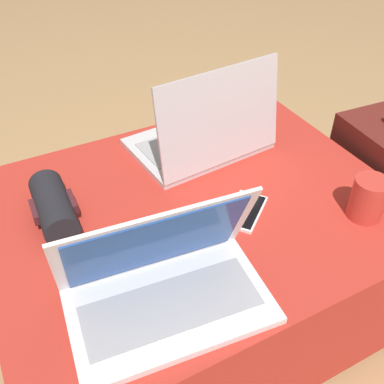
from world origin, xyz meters
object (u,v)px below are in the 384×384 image
object	(u,v)px
laptop_near	(165,284)
wrist_brace	(54,207)
backpack	(377,193)
coffee_mug	(369,198)
cell_phone	(245,211)
laptop_far	(204,135)

from	to	relation	value
laptop_near	wrist_brace	distance (m)	0.35
backpack	coffee_mug	size ratio (longest dim) A/B	4.32
cell_phone	coffee_mug	size ratio (longest dim) A/B	1.24
cell_phone	coffee_mug	bearing A→B (deg)	22.21
laptop_far	cell_phone	size ratio (longest dim) A/B	2.58
laptop_near	laptop_far	xyz separation A→B (m)	(0.31, 0.41, 0.01)
laptop_near	laptop_far	distance (m)	0.52
cell_phone	coffee_mug	xyz separation A→B (m)	(0.25, -0.14, 0.05)
laptop_far	coffee_mug	distance (m)	0.46
cell_phone	coffee_mug	world-z (taller)	coffee_mug
cell_phone	laptop_far	bearing A→B (deg)	133.68
cell_phone	laptop_near	bearing A→B (deg)	-101.46
laptop_near	cell_phone	distance (m)	0.31
laptop_near	laptop_far	size ratio (longest dim) A/B	1.04
wrist_brace	coffee_mug	xyz separation A→B (m)	(0.65, -0.32, 0.01)
laptop_near	laptop_far	world-z (taller)	laptop_far
backpack	laptop_far	bearing A→B (deg)	70.38
laptop_far	backpack	size ratio (longest dim) A/B	0.74
backpack	cell_phone	bearing A→B (deg)	99.12
laptop_far	cell_phone	bearing A→B (deg)	77.28
laptop_near	backpack	bearing A→B (deg)	18.76
backpack	coffee_mug	world-z (taller)	backpack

